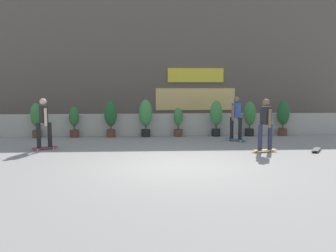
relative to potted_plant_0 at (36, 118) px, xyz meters
The scene contains 15 objects.
ground_plane 7.58m from the potted_plant_0, 47.45° to the right, with size 48.00×48.00×0.00m, color gray.
planter_wall 5.13m from the potted_plant_0, ahead, with size 18.00×0.40×0.90m, color #B2ADA3.
building_backdrop 7.20m from the potted_plant_0, 41.10° to the left, with size 20.00×2.08×6.50m.
potted_plant_0 is the anchor object (origin of this frame).
potted_plant_1 1.51m from the potted_plant_0, ahead, with size 0.39×0.39×1.25m.
potted_plant_2 2.98m from the potted_plant_0, ahead, with size 0.51×0.51×1.49m.
potted_plant_3 4.41m from the potted_plant_0, ahead, with size 0.53×0.53×1.53m.
potted_plant_4 5.75m from the potted_plant_0, ahead, with size 0.36×0.36×1.20m.
potted_plant_5 7.33m from the potted_plant_0, ahead, with size 0.50×0.50×1.48m.
potted_plant_6 8.74m from the potted_plant_0, ahead, with size 0.48×0.48×1.44m.
potted_plant_7 10.16m from the potted_plant_0, ahead, with size 0.50×0.50×1.47m.
skater_mid_plaza 7.95m from the potted_plant_0, ahead, with size 0.72×0.69×1.70m.
skater_far_left 3.00m from the potted_plant_0, 69.13° to the right, with size 0.79×0.57×1.70m.
skater_by_wall_left 9.00m from the potted_plant_0, 24.15° to the right, with size 0.82×0.55×1.70m.
skateboard_near_camera 10.59m from the potted_plant_0, 20.21° to the right, with size 0.60×0.78×0.08m.
Camera 1 is at (-0.62, -9.50, 2.15)m, focal length 39.37 mm.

